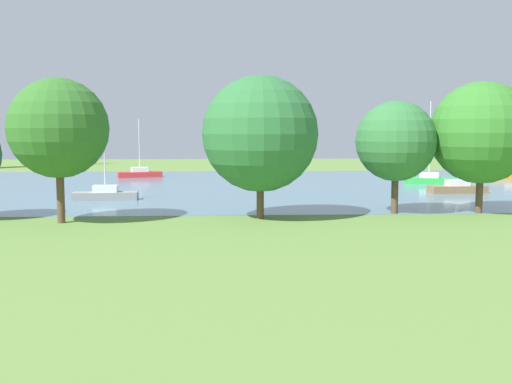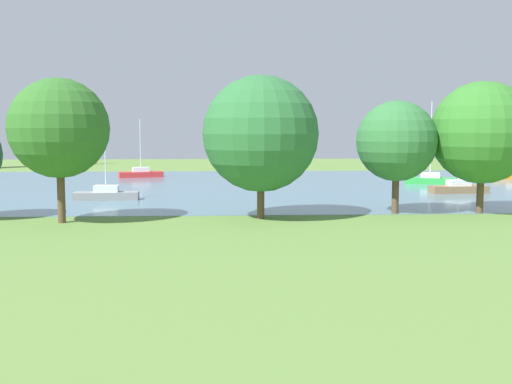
# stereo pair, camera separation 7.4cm
# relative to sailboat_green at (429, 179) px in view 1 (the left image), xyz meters

# --- Properties ---
(ground_plane) EXTENTS (160.00, 160.00, 0.00)m
(ground_plane) POSITION_rel_sailboat_green_xyz_m (-17.19, -29.09, -0.48)
(ground_plane) COLOR olive
(water_surface) EXTENTS (140.00, 40.00, 0.02)m
(water_surface) POSITION_rel_sailboat_green_xyz_m (-17.19, -1.09, -0.47)
(water_surface) COLOR slate
(water_surface) RESTS_ON ground
(sailboat_green) EXTENTS (5.03, 2.80, 8.00)m
(sailboat_green) POSITION_rel_sailboat_green_xyz_m (0.00, 0.00, 0.00)
(sailboat_green) COLOR green
(sailboat_green) RESTS_ON water_surface
(sailboat_brown) EXTENTS (4.92, 1.93, 6.78)m
(sailboat_brown) POSITION_rel_sailboat_green_xyz_m (-0.41, -8.49, -0.02)
(sailboat_brown) COLOR brown
(sailboat_brown) RESTS_ON water_surface
(sailboat_red) EXTENTS (5.03, 2.77, 6.41)m
(sailboat_red) POSITION_rel_sailboat_green_xyz_m (-29.29, 9.77, -0.02)
(sailboat_red) COLOR red
(sailboat_red) RESTS_ON water_surface
(sailboat_gray) EXTENTS (4.88, 1.76, 5.67)m
(sailboat_gray) POSITION_rel_sailboat_green_xyz_m (-28.88, -12.23, -0.03)
(sailboat_gray) COLOR gray
(sailboat_gray) RESTS_ON water_surface
(tree_west_far) EXTENTS (5.66, 5.66, 8.23)m
(tree_west_far) POSITION_rel_sailboat_green_xyz_m (-29.25, -23.47, 4.91)
(tree_west_far) COLOR brown
(tree_west_far) RESTS_ON ground
(tree_east_near) EXTENTS (6.90, 6.90, 8.52)m
(tree_east_near) POSITION_rel_sailboat_green_xyz_m (-17.78, -22.39, 4.59)
(tree_east_near) COLOR brown
(tree_east_near) RESTS_ON ground
(tree_mid_shore) EXTENTS (5.08, 5.08, 7.14)m
(tree_mid_shore) POSITION_rel_sailboat_green_xyz_m (-9.10, -20.50, 4.11)
(tree_mid_shore) COLOR brown
(tree_mid_shore) RESTS_ON ground
(tree_east_far) EXTENTS (6.46, 6.46, 8.35)m
(tree_east_far) POSITION_rel_sailboat_green_xyz_m (-3.67, -20.64, 4.64)
(tree_east_far) COLOR brown
(tree_east_far) RESTS_ON ground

